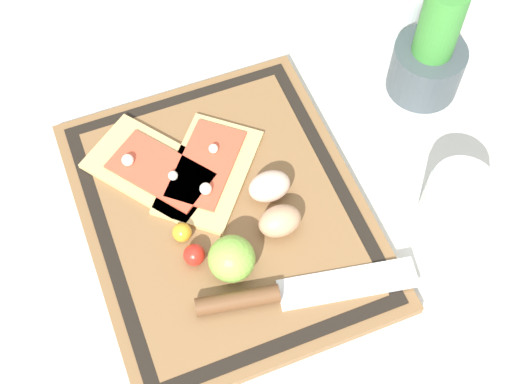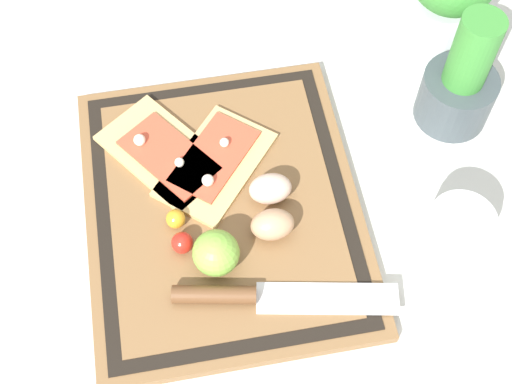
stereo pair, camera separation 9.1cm
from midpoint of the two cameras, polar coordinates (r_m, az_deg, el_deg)
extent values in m
plane|color=silver|center=(0.93, 0.11, -1.76)|extent=(6.00, 6.00, 0.00)
cube|color=brown|center=(0.93, 0.11, -1.53)|extent=(0.43, 0.35, 0.02)
cube|color=black|center=(0.92, 0.11, -1.27)|extent=(0.40, 0.32, 0.00)
cube|color=brown|center=(0.92, 0.11, -1.22)|extent=(0.37, 0.29, 0.00)
cube|color=tan|center=(0.96, -4.81, 2.96)|extent=(0.20, 0.18, 0.01)
cube|color=#D14C33|center=(0.95, -4.30, 2.71)|extent=(0.15, 0.13, 0.00)
sphere|color=silver|center=(0.96, -6.65, 3.94)|extent=(0.02, 0.02, 0.02)
sphere|color=silver|center=(0.93, -3.41, 2.16)|extent=(0.01, 0.01, 0.01)
cube|color=tan|center=(0.94, -0.82, 1.93)|extent=(0.19, 0.18, 0.01)
cube|color=#D14C33|center=(0.94, -0.44, 2.66)|extent=(0.14, 0.14, 0.00)
sphere|color=silver|center=(0.92, -1.07, 0.70)|extent=(0.02, 0.02, 0.02)
sphere|color=silver|center=(0.95, 0.18, 3.76)|extent=(0.01, 0.01, 0.01)
cube|color=silver|center=(0.87, 8.77, -8.70)|extent=(0.07, 0.17, 0.00)
cylinder|color=brown|center=(0.85, -0.31, -8.49)|extent=(0.04, 0.10, 0.02)
ellipsoid|color=tan|center=(0.88, 4.27, -2.87)|extent=(0.04, 0.06, 0.04)
ellipsoid|color=beige|center=(0.90, 4.05, -0.14)|extent=(0.04, 0.06, 0.04)
sphere|color=#7FB742|center=(0.85, -0.19, -5.17)|extent=(0.06, 0.06, 0.06)
sphere|color=red|center=(0.88, -2.99, -4.34)|extent=(0.03, 0.03, 0.03)
sphere|color=gold|center=(0.89, -3.59, -2.41)|extent=(0.02, 0.02, 0.02)
cylinder|color=#3D474C|center=(1.04, 18.12, 7.02)|extent=(0.10, 0.10, 0.08)
cylinder|color=#388433|center=(0.98, 19.30, 9.63)|extent=(0.06, 0.06, 0.15)
cylinder|color=silver|center=(0.92, 18.35, -3.73)|extent=(0.08, 0.08, 0.08)
cylinder|color=olive|center=(0.94, 17.97, -4.37)|extent=(0.07, 0.07, 0.03)
cylinder|color=silver|center=(0.88, 19.12, -2.45)|extent=(0.08, 0.08, 0.01)
cylinder|color=silver|center=(1.10, 16.60, 12.39)|extent=(0.09, 0.09, 0.10)
camera|label=1|loc=(0.05, -87.13, 4.85)|focal=50.00mm
camera|label=2|loc=(0.05, 92.87, -4.85)|focal=50.00mm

